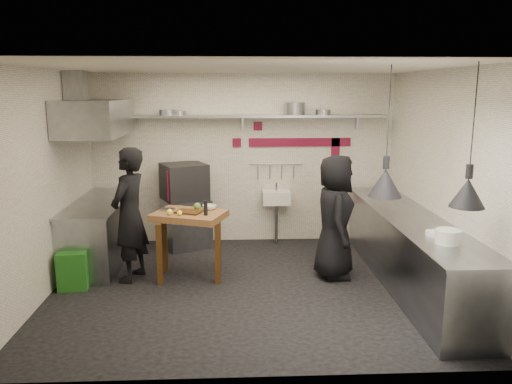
{
  "coord_description": "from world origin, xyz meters",
  "views": [
    {
      "loc": [
        -0.16,
        -6.16,
        2.55
      ],
      "look_at": [
        0.14,
        0.3,
        1.21
      ],
      "focal_mm": 35.0,
      "sensor_mm": 36.0,
      "label": 1
    }
  ],
  "objects_px": {
    "chef_left": "(130,215)",
    "prep_table": "(190,245)",
    "green_bin": "(74,269)",
    "chef_right": "(335,217)",
    "oven_stand": "(187,223)",
    "combi_oven": "(184,182)"
  },
  "relations": [
    {
      "from": "chef_right",
      "to": "prep_table",
      "type": "bearing_deg",
      "value": 92.39
    },
    {
      "from": "oven_stand",
      "to": "prep_table",
      "type": "bearing_deg",
      "value": -107.06
    },
    {
      "from": "combi_oven",
      "to": "prep_table",
      "type": "bearing_deg",
      "value": -106.11
    },
    {
      "from": "oven_stand",
      "to": "chef_right",
      "type": "relative_size",
      "value": 0.47
    },
    {
      "from": "combi_oven",
      "to": "green_bin",
      "type": "bearing_deg",
      "value": -152.27
    },
    {
      "from": "combi_oven",
      "to": "chef_left",
      "type": "relative_size",
      "value": 0.36
    },
    {
      "from": "combi_oven",
      "to": "prep_table",
      "type": "distance_m",
      "value": 1.51
    },
    {
      "from": "oven_stand",
      "to": "prep_table",
      "type": "xyz_separation_m",
      "value": [
        0.17,
        -1.37,
        0.06
      ]
    },
    {
      "from": "green_bin",
      "to": "oven_stand",
      "type": "bearing_deg",
      "value": 51.56
    },
    {
      "from": "chef_left",
      "to": "chef_right",
      "type": "height_order",
      "value": "chef_left"
    },
    {
      "from": "chef_left",
      "to": "prep_table",
      "type": "bearing_deg",
      "value": 110.53
    },
    {
      "from": "combi_oven",
      "to": "prep_table",
      "type": "height_order",
      "value": "combi_oven"
    },
    {
      "from": "chef_left",
      "to": "chef_right",
      "type": "relative_size",
      "value": 1.07
    },
    {
      "from": "chef_left",
      "to": "green_bin",
      "type": "bearing_deg",
      "value": -51.55
    },
    {
      "from": "oven_stand",
      "to": "combi_oven",
      "type": "xyz_separation_m",
      "value": [
        -0.02,
        -0.01,
        0.69
      ]
    },
    {
      "from": "oven_stand",
      "to": "chef_left",
      "type": "distance_m",
      "value": 1.62
    },
    {
      "from": "combi_oven",
      "to": "chef_left",
      "type": "distance_m",
      "value": 1.53
    },
    {
      "from": "oven_stand",
      "to": "combi_oven",
      "type": "relative_size",
      "value": 1.22
    },
    {
      "from": "chef_right",
      "to": "combi_oven",
      "type": "bearing_deg",
      "value": 60.92
    },
    {
      "from": "green_bin",
      "to": "chef_right",
      "type": "xyz_separation_m",
      "value": [
        3.46,
        0.24,
        0.6
      ]
    },
    {
      "from": "green_bin",
      "to": "chef_right",
      "type": "bearing_deg",
      "value": 4.01
    },
    {
      "from": "combi_oven",
      "to": "chef_right",
      "type": "height_order",
      "value": "chef_right"
    }
  ]
}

